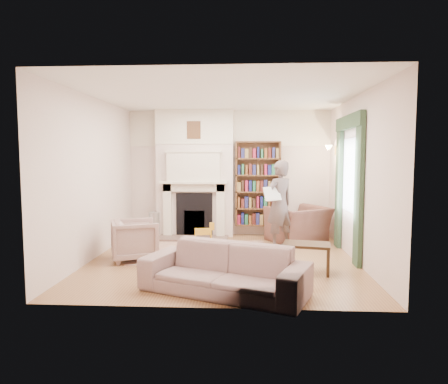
# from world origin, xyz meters

# --- Properties ---
(floor) EXTENTS (4.50, 4.50, 0.00)m
(floor) POSITION_xyz_m (0.00, 0.00, 0.00)
(floor) COLOR brown
(floor) RESTS_ON ground
(ceiling) EXTENTS (4.50, 4.50, 0.00)m
(ceiling) POSITION_xyz_m (0.00, 0.00, 2.80)
(ceiling) COLOR white
(ceiling) RESTS_ON wall_back
(wall_back) EXTENTS (4.50, 0.00, 4.50)m
(wall_back) POSITION_xyz_m (0.00, 2.25, 1.40)
(wall_back) COLOR white
(wall_back) RESTS_ON floor
(wall_front) EXTENTS (4.50, 0.00, 4.50)m
(wall_front) POSITION_xyz_m (0.00, -2.25, 1.40)
(wall_front) COLOR white
(wall_front) RESTS_ON floor
(wall_left) EXTENTS (0.00, 4.50, 4.50)m
(wall_left) POSITION_xyz_m (-2.25, 0.00, 1.40)
(wall_left) COLOR white
(wall_left) RESTS_ON floor
(wall_right) EXTENTS (0.00, 4.50, 4.50)m
(wall_right) POSITION_xyz_m (2.25, 0.00, 1.40)
(wall_right) COLOR white
(wall_right) RESTS_ON floor
(fireplace) EXTENTS (1.70, 0.58, 2.80)m
(fireplace) POSITION_xyz_m (-0.75, 2.05, 1.39)
(fireplace) COLOR white
(fireplace) RESTS_ON floor
(bookcase) EXTENTS (1.00, 0.24, 1.85)m
(bookcase) POSITION_xyz_m (0.65, 2.12, 1.18)
(bookcase) COLOR brown
(bookcase) RESTS_ON floor
(window) EXTENTS (0.02, 0.90, 1.30)m
(window) POSITION_xyz_m (2.23, 0.40, 1.45)
(window) COLOR silver
(window) RESTS_ON wall_right
(curtain_left) EXTENTS (0.07, 0.32, 2.40)m
(curtain_left) POSITION_xyz_m (2.20, -0.30, 1.20)
(curtain_left) COLOR #2C452F
(curtain_left) RESTS_ON floor
(curtain_right) EXTENTS (0.07, 0.32, 2.40)m
(curtain_right) POSITION_xyz_m (2.20, 1.10, 1.20)
(curtain_right) COLOR #2C452F
(curtain_right) RESTS_ON floor
(pelmet) EXTENTS (0.09, 1.70, 0.24)m
(pelmet) POSITION_xyz_m (2.19, 0.40, 2.38)
(pelmet) COLOR #2C452F
(pelmet) RESTS_ON wall_right
(wall_sconce) EXTENTS (0.20, 0.24, 0.24)m
(wall_sconce) POSITION_xyz_m (2.03, 1.50, 1.90)
(wall_sconce) COLOR gold
(wall_sconce) RESTS_ON wall_right
(rug) EXTENTS (2.59, 2.06, 0.01)m
(rug) POSITION_xyz_m (-0.42, 0.50, 0.01)
(rug) COLOR beige
(rug) RESTS_ON floor
(armchair_reading) EXTENTS (1.47, 1.43, 0.73)m
(armchair_reading) POSITION_xyz_m (1.48, 1.55, 0.36)
(armchair_reading) COLOR #4D2D29
(armchair_reading) RESTS_ON floor
(armchair_left) EXTENTS (0.98, 0.97, 0.69)m
(armchair_left) POSITION_xyz_m (-1.52, -0.11, 0.35)
(armchair_left) COLOR #B7A997
(armchair_left) RESTS_ON floor
(sofa) EXTENTS (2.31, 1.58, 0.63)m
(sofa) POSITION_xyz_m (0.11, -1.72, 0.31)
(sofa) COLOR gray
(sofa) RESTS_ON floor
(man_reading) EXTENTS (0.74, 0.70, 1.70)m
(man_reading) POSITION_xyz_m (1.03, 0.95, 0.85)
(man_reading) COLOR #554744
(man_reading) RESTS_ON floor
(newspaper) EXTENTS (0.37, 0.32, 0.26)m
(newspaper) POSITION_xyz_m (0.88, 0.75, 1.08)
(newspaper) COLOR silver
(newspaper) RESTS_ON man_reading
(coffee_table) EXTENTS (0.77, 0.58, 0.45)m
(coffee_table) POSITION_xyz_m (1.33, -0.70, 0.23)
(coffee_table) COLOR #322011
(coffee_table) RESTS_ON floor
(paraffin_heater) EXTENTS (0.30, 0.30, 0.55)m
(paraffin_heater) POSITION_xyz_m (-1.65, 1.90, 0.28)
(paraffin_heater) COLOR #B6BABE
(paraffin_heater) RESTS_ON floor
(rocking_horse) EXTENTS (0.55, 0.29, 0.46)m
(rocking_horse) POSITION_xyz_m (-0.46, 1.06, 0.23)
(rocking_horse) COLOR #C48E20
(rocking_horse) RESTS_ON rug
(board_game) EXTENTS (0.44, 0.44, 0.03)m
(board_game) POSITION_xyz_m (-0.85, -0.16, 0.03)
(board_game) COLOR gold
(board_game) RESTS_ON rug
(game_box_lid) EXTENTS (0.32, 0.24, 0.05)m
(game_box_lid) POSITION_xyz_m (-0.91, -0.27, 0.04)
(game_box_lid) COLOR #A52712
(game_box_lid) RESTS_ON rug
(comic_annuals) EXTENTS (0.38, 0.54, 0.02)m
(comic_annuals) POSITION_xyz_m (0.29, -0.35, 0.02)
(comic_annuals) COLOR red
(comic_annuals) RESTS_ON rug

